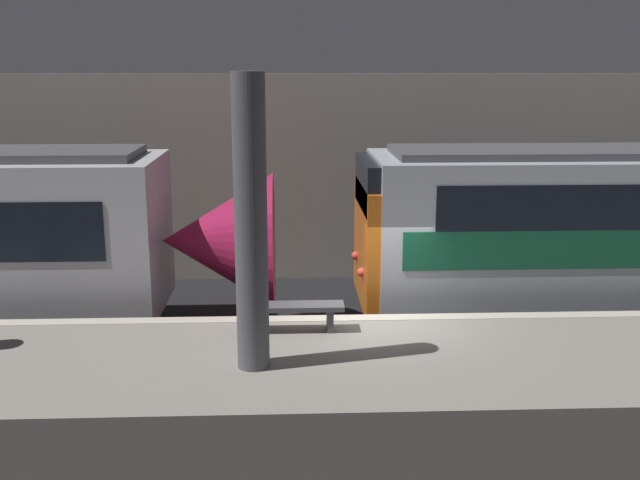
{
  "coord_description": "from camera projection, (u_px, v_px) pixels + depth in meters",
  "views": [
    {
      "loc": [
        -1.35,
        -12.23,
        5.37
      ],
      "look_at": [
        -0.8,
        0.88,
        2.26
      ],
      "focal_mm": 42.0,
      "sensor_mm": 36.0,
      "label": 1
    }
  ],
  "objects": [
    {
      "name": "ground_plane",
      "position": [
        368.0,
        376.0,
        13.18
      ],
      "size": [
        120.0,
        120.0,
        0.0
      ],
      "primitive_type": "plane",
      "color": "black"
    },
    {
      "name": "platform",
      "position": [
        381.0,
        391.0,
        11.26
      ],
      "size": [
        40.0,
        3.69,
        1.14
      ],
      "color": "gray",
      "rests_on": "ground"
    },
    {
      "name": "station_rear_barrier",
      "position": [
        343.0,
        178.0,
        18.7
      ],
      "size": [
        50.0,
        0.15,
        5.13
      ],
      "color": "#B2AD9E",
      "rests_on": "ground"
    },
    {
      "name": "support_pillar_near",
      "position": [
        251.0,
        225.0,
        10.27
      ],
      "size": [
        0.46,
        0.46,
        4.14
      ],
      "color": "#56565B",
      "rests_on": "platform"
    },
    {
      "name": "platform_bench",
      "position": [
        298.0,
        311.0,
        12.1
      ],
      "size": [
        1.5,
        0.4,
        0.45
      ],
      "color": "#4C4C51",
      "rests_on": "platform"
    }
  ]
}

